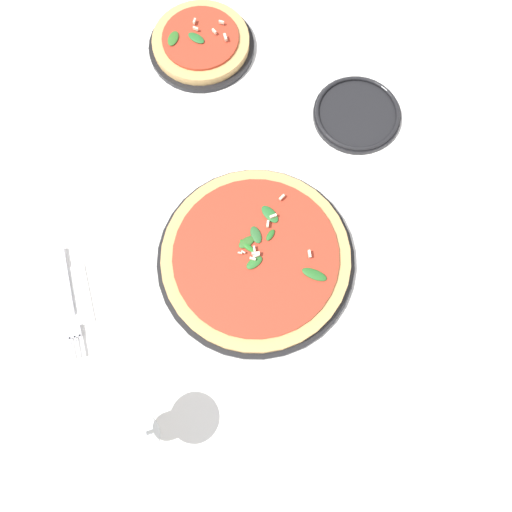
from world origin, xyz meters
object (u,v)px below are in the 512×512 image
(wine_glass, at_px, (124,439))
(fork, at_px, (69,301))
(pizza_arugula_main, at_px, (256,258))
(side_plate_white, at_px, (357,114))
(pizza_personal_side, at_px, (201,43))

(wine_glass, distance_m, fork, 0.29)
(pizza_arugula_main, height_order, side_plate_white, pizza_arugula_main)
(pizza_arugula_main, bearing_deg, pizza_personal_side, 178.01)
(pizza_arugula_main, xyz_separation_m, pizza_personal_side, (-0.49, 0.02, -0.00))
(pizza_personal_side, distance_m, fork, 0.59)
(pizza_arugula_main, xyz_separation_m, side_plate_white, (-0.24, 0.28, -0.01))
(pizza_personal_side, height_order, fork, pizza_personal_side)
(wine_glass, xyz_separation_m, fork, (-0.26, -0.08, -0.10))
(pizza_arugula_main, xyz_separation_m, wine_glass, (0.24, -0.27, 0.09))
(pizza_personal_side, distance_m, wine_glass, 0.79)
(pizza_personal_side, relative_size, fork, 1.07)
(wine_glass, bearing_deg, pizza_arugula_main, 132.00)
(pizza_personal_side, bearing_deg, fork, -37.53)
(fork, bearing_deg, pizza_personal_side, 143.22)
(fork, height_order, side_plate_white, side_plate_white)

